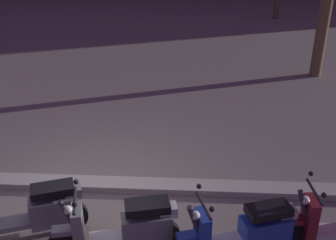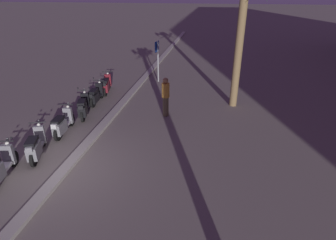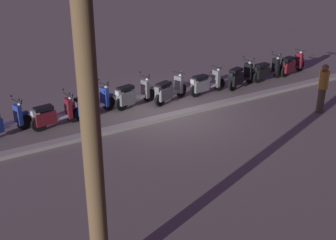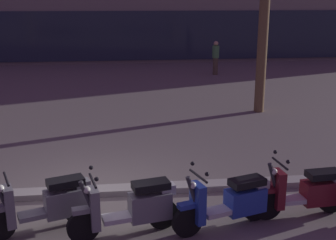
# 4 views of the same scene
# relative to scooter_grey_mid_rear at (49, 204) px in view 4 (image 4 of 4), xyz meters

# --- Properties ---
(ground_plane) EXTENTS (200.00, 200.00, 0.00)m
(ground_plane) POSITION_rel_scooter_grey_mid_rear_xyz_m (0.58, 1.03, -0.46)
(ground_plane) COLOR slate
(curb_strip) EXTENTS (60.00, 0.36, 0.12)m
(curb_strip) POSITION_rel_scooter_grey_mid_rear_xyz_m (0.58, 1.28, -0.40)
(curb_strip) COLOR #ADA89E
(curb_strip) RESTS_ON ground
(scooter_grey_mid_rear) EXTENTS (1.73, 0.83, 1.04)m
(scooter_grey_mid_rear) POSITION_rel_scooter_grey_mid_rear_xyz_m (0.00, 0.00, 0.00)
(scooter_grey_mid_rear) COLOR black
(scooter_grey_mid_rear) RESTS_ON ground
(scooter_grey_lead_nearest) EXTENTS (1.81, 0.71, 1.17)m
(scooter_grey_lead_nearest) POSITION_rel_scooter_grey_mid_rear_xyz_m (1.37, -0.29, 0.01)
(scooter_grey_lead_nearest) COLOR black
(scooter_grey_lead_nearest) RESTS_ON ground
(scooter_blue_far_back) EXTENTS (1.78, 0.81, 1.17)m
(scooter_blue_far_back) POSITION_rel_scooter_grey_mid_rear_xyz_m (3.00, -0.24, -0.01)
(scooter_blue_far_back) COLOR black
(scooter_blue_far_back) RESTS_ON ground
(scooter_maroon_last_in_row) EXTENTS (1.75, 0.56, 1.17)m
(scooter_maroon_last_in_row) POSITION_rel_scooter_grey_mid_rear_xyz_m (4.44, -0.00, -0.01)
(scooter_maroon_last_in_row) COLOR black
(scooter_maroon_last_in_row) RESTS_ON ground
(pedestrian_window_shopping) EXTENTS (0.34, 0.34, 1.66)m
(pedestrian_window_shopping) POSITION_rel_scooter_grey_mid_rear_xyz_m (6.03, 14.61, 0.42)
(pedestrian_window_shopping) COLOR brown
(pedestrian_window_shopping) RESTS_ON ground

